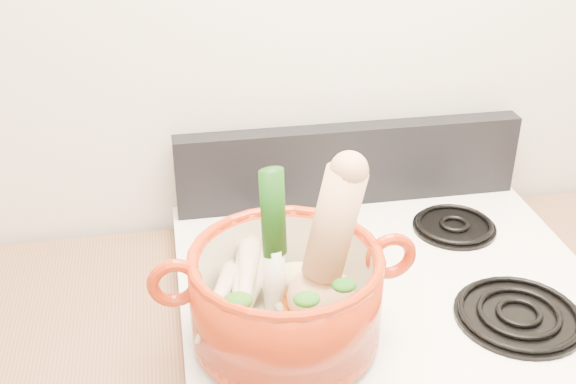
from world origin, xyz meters
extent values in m
cube|color=silver|center=(0.00, 1.75, 1.30)|extent=(3.50, 0.02, 2.60)
cube|color=white|center=(0.00, 1.40, 0.93)|extent=(0.78, 0.67, 0.03)
cube|color=black|center=(0.00, 1.70, 1.04)|extent=(0.76, 0.05, 0.18)
cylinder|color=black|center=(-0.19, 1.24, 0.96)|extent=(0.22, 0.22, 0.02)
cylinder|color=black|center=(0.19, 1.24, 0.96)|extent=(0.22, 0.22, 0.02)
cylinder|color=black|center=(-0.19, 1.54, 0.96)|extent=(0.17, 0.17, 0.02)
cylinder|color=black|center=(0.19, 1.54, 0.96)|extent=(0.17, 0.17, 0.02)
cylinder|color=#A5270A|center=(-0.22, 1.25, 1.04)|extent=(0.32, 0.32, 0.15)
torus|color=#A5270A|center=(-0.39, 1.25, 1.10)|extent=(0.09, 0.02, 0.09)
torus|color=#A5270A|center=(-0.05, 1.26, 1.10)|extent=(0.09, 0.02, 0.09)
cylinder|color=silver|center=(-0.23, 1.28, 1.13)|extent=(0.06, 0.07, 0.27)
ellipsoid|color=tan|center=(-0.19, 1.32, 1.02)|extent=(0.11, 0.09, 0.05)
cone|color=beige|center=(-0.30, 1.28, 1.02)|extent=(0.04, 0.20, 0.05)
cone|color=beige|center=(-0.28, 1.27, 1.03)|extent=(0.12, 0.20, 0.06)
cone|color=beige|center=(-0.25, 1.32, 1.04)|extent=(0.10, 0.21, 0.06)
cone|color=beige|center=(-0.33, 1.26, 1.04)|extent=(0.11, 0.17, 0.05)
cone|color=beige|center=(-0.29, 1.29, 1.05)|extent=(0.10, 0.22, 0.06)
cone|color=beige|center=(-0.28, 1.26, 1.05)|extent=(0.08, 0.22, 0.06)
cone|color=#BD4709|center=(-0.22, 1.22, 1.02)|extent=(0.04, 0.16, 0.04)
cone|color=#C04A09|center=(-0.26, 1.20, 1.02)|extent=(0.14, 0.13, 0.05)
cone|color=#DD5E0B|center=(-0.19, 1.23, 1.03)|extent=(0.11, 0.14, 0.04)
camera|label=1|loc=(-0.38, 0.33, 1.75)|focal=45.00mm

